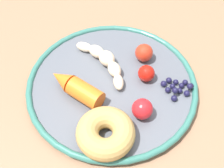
{
  "coord_description": "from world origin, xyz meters",
  "views": [
    {
      "loc": [
        -0.23,
        0.28,
        1.21
      ],
      "look_at": [
        -0.02,
        -0.01,
        0.75
      ],
      "focal_mm": 48.49,
      "sensor_mm": 36.0,
      "label": 1
    }
  ],
  "objects": [
    {
      "name": "plate",
      "position": [
        -0.02,
        -0.01,
        0.74
      ],
      "size": [
        0.33,
        0.33,
        0.02
      ],
      "color": "#535860",
      "rests_on": "dining_table"
    },
    {
      "name": "donut",
      "position": [
        -0.08,
        0.09,
        0.77
      ],
      "size": [
        0.13,
        0.13,
        0.04
      ],
      "primitive_type": "torus",
      "rotation": [
        0.0,
        0.0,
        0.31
      ],
      "color": "tan",
      "rests_on": "plate"
    },
    {
      "name": "blueberry_pile",
      "position": [
        -0.13,
        -0.08,
        0.75
      ],
      "size": [
        0.06,
        0.06,
        0.02
      ],
      "color": "#191638",
      "rests_on": "plate"
    },
    {
      "name": "carrot_orange",
      "position": [
        0.03,
        0.04,
        0.76
      ],
      "size": [
        0.11,
        0.04,
        0.04
      ],
      "color": "orange",
      "rests_on": "plate"
    },
    {
      "name": "tomato_mid",
      "position": [
        -0.1,
        0.01,
        0.77
      ],
      "size": [
        0.04,
        0.04,
        0.04
      ],
      "primitive_type": "sphere",
      "color": "red",
      "rests_on": "plate"
    },
    {
      "name": "tomato_near",
      "position": [
        -0.06,
        -0.06,
        0.76
      ],
      "size": [
        0.03,
        0.03,
        0.03
      ],
      "primitive_type": "sphere",
      "color": "red",
      "rests_on": "plate"
    },
    {
      "name": "tomato_far",
      "position": [
        -0.03,
        -0.11,
        0.77
      ],
      "size": [
        0.04,
        0.04,
        0.04
      ],
      "primitive_type": "sphere",
      "color": "red",
      "rests_on": "plate"
    },
    {
      "name": "banana",
      "position": [
        0.02,
        -0.05,
        0.76
      ],
      "size": [
        0.15,
        0.07,
        0.03
      ],
      "color": "beige",
      "rests_on": "plate"
    },
    {
      "name": "dining_table",
      "position": [
        0.0,
        0.0,
        0.65
      ],
      "size": [
        1.0,
        0.99,
        0.73
      ],
      "color": "#8C6448",
      "rests_on": "ground_plane"
    }
  ]
}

